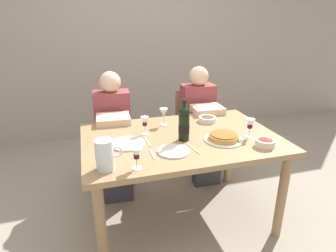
% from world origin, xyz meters
% --- Properties ---
extents(ground_plane, '(8.00, 8.00, 0.00)m').
position_xyz_m(ground_plane, '(0.00, 0.00, 0.00)').
color(ground_plane, gray).
extents(back_wall, '(8.00, 0.10, 2.80)m').
position_xyz_m(back_wall, '(0.00, 2.10, 1.40)').
color(back_wall, '#A3998E').
rests_on(back_wall, ground).
extents(dining_table, '(1.50, 1.00, 0.76)m').
position_xyz_m(dining_table, '(0.00, 0.00, 0.67)').
color(dining_table, '#9E7A51').
rests_on(dining_table, ground).
extents(wine_bottle, '(0.08, 0.08, 0.31)m').
position_xyz_m(wine_bottle, '(-0.00, -0.06, 0.89)').
color(wine_bottle, black).
rests_on(wine_bottle, dining_table).
extents(water_pitcher, '(0.17, 0.11, 0.19)m').
position_xyz_m(water_pitcher, '(-0.60, -0.35, 0.84)').
color(water_pitcher, silver).
rests_on(water_pitcher, dining_table).
extents(baked_tart, '(0.29, 0.29, 0.06)m').
position_xyz_m(baked_tart, '(0.28, -0.16, 0.79)').
color(baked_tart, white).
rests_on(baked_tart, dining_table).
extents(salad_bowl, '(0.14, 0.14, 0.06)m').
position_xyz_m(salad_bowl, '(0.52, -0.34, 0.79)').
color(salad_bowl, silver).
rests_on(salad_bowl, dining_table).
extents(olive_bowl, '(0.15, 0.15, 0.05)m').
position_xyz_m(olive_bowl, '(0.33, 0.26, 0.79)').
color(olive_bowl, silver).
rests_on(olive_bowl, dining_table).
extents(wine_glass_left_diner, '(0.07, 0.07, 0.15)m').
position_xyz_m(wine_glass_left_diner, '(0.50, -0.16, 0.87)').
color(wine_glass_left_diner, silver).
rests_on(wine_glass_left_diner, dining_table).
extents(wine_glass_right_diner, '(0.07, 0.07, 0.15)m').
position_xyz_m(wine_glass_right_diner, '(-0.26, 0.12, 0.86)').
color(wine_glass_right_diner, silver).
rests_on(wine_glass_right_diner, dining_table).
extents(wine_glass_centre, '(0.07, 0.07, 0.15)m').
position_xyz_m(wine_glass_centre, '(-0.06, 0.28, 0.87)').
color(wine_glass_centre, silver).
rests_on(wine_glass_centre, dining_table).
extents(wine_glass_spare, '(0.07, 0.07, 0.14)m').
position_xyz_m(wine_glass_spare, '(-0.42, -0.40, 0.86)').
color(wine_glass_spare, silver).
rests_on(wine_glass_spare, dining_table).
extents(dinner_plate_left_setting, '(0.26, 0.26, 0.01)m').
position_xyz_m(dinner_plate_left_setting, '(-0.42, -0.02, 0.77)').
color(dinner_plate_left_setting, silver).
rests_on(dinner_plate_left_setting, dining_table).
extents(dinner_plate_right_setting, '(0.23, 0.23, 0.01)m').
position_xyz_m(dinner_plate_right_setting, '(-0.14, -0.24, 0.77)').
color(dinner_plate_right_setting, silver).
rests_on(dinner_plate_right_setting, dining_table).
extents(fork_left_setting, '(0.03, 0.16, 0.00)m').
position_xyz_m(fork_left_setting, '(-0.57, -0.02, 0.76)').
color(fork_left_setting, silver).
rests_on(fork_left_setting, dining_table).
extents(knife_left_setting, '(0.02, 0.18, 0.00)m').
position_xyz_m(knife_left_setting, '(-0.27, -0.02, 0.76)').
color(knife_left_setting, silver).
rests_on(knife_left_setting, dining_table).
extents(knife_right_setting, '(0.03, 0.18, 0.00)m').
position_xyz_m(knife_right_setting, '(0.01, -0.24, 0.76)').
color(knife_right_setting, silver).
rests_on(knife_right_setting, dining_table).
extents(spoon_right_setting, '(0.01, 0.16, 0.00)m').
position_xyz_m(spoon_right_setting, '(-0.29, -0.24, 0.76)').
color(spoon_right_setting, silver).
rests_on(spoon_right_setting, dining_table).
extents(chair_left, '(0.43, 0.43, 0.87)m').
position_xyz_m(chair_left, '(-0.44, 0.87, 0.50)').
color(chair_left, '#9E7A51').
rests_on(chair_left, ground).
extents(diner_left, '(0.35, 0.52, 1.16)m').
position_xyz_m(diner_left, '(-0.46, 0.63, 0.62)').
color(diner_left, '#8E3D42').
rests_on(diner_left, ground).
extents(chair_right, '(0.42, 0.42, 0.87)m').
position_xyz_m(chair_right, '(0.45, 0.90, 0.50)').
color(chair_right, '#9E7A51').
rests_on(chair_right, ground).
extents(diner_right, '(0.35, 0.51, 1.16)m').
position_xyz_m(diner_right, '(0.45, 0.66, 0.62)').
color(diner_right, '#8E3D42').
rests_on(diner_right, ground).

